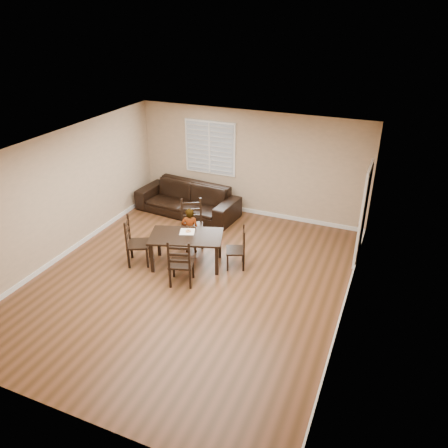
% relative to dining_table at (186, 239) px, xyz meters
% --- Properties ---
extents(ground, '(7.00, 7.00, 0.00)m').
position_rel_dining_table_xyz_m(ground, '(0.33, -0.53, -0.61)').
color(ground, brown).
rests_on(ground, ground).
extents(room, '(6.04, 7.04, 2.72)m').
position_rel_dining_table_xyz_m(room, '(0.36, -0.35, 1.20)').
color(room, tan).
rests_on(room, ground).
extents(dining_table, '(1.68, 1.27, 0.70)m').
position_rel_dining_table_xyz_m(dining_table, '(0.00, 0.00, 0.00)').
color(dining_table, black).
rests_on(dining_table, ground).
extents(chair_near, '(0.64, 0.63, 1.08)m').
position_rel_dining_table_xyz_m(chair_near, '(-0.33, 0.91, -0.12)').
color(chair_near, black).
rests_on(chair_near, ground).
extents(chair_far, '(0.57, 0.55, 1.02)m').
position_rel_dining_table_xyz_m(chair_far, '(0.25, -0.76, -0.15)').
color(chair_far, black).
rests_on(chair_far, ground).
extents(chair_left, '(0.61, 0.62, 1.06)m').
position_rel_dining_table_xyz_m(chair_left, '(-1.09, -0.38, -0.13)').
color(chair_left, black).
rests_on(chair_left, ground).
extents(chair_right, '(0.51, 0.52, 0.90)m').
position_rel_dining_table_xyz_m(chair_right, '(1.07, 0.37, -0.20)').
color(chair_right, black).
rests_on(chair_right, ground).
extents(child, '(0.45, 0.37, 1.06)m').
position_rel_dining_table_xyz_m(child, '(-0.17, 0.51, -0.08)').
color(child, gray).
rests_on(child, ground).
extents(napkin, '(0.39, 0.39, 0.00)m').
position_rel_dining_table_xyz_m(napkin, '(-0.05, 0.16, 0.09)').
color(napkin, '#F2E4D0').
rests_on(napkin, dining_table).
extents(donut, '(0.11, 0.11, 0.04)m').
position_rel_dining_table_xyz_m(donut, '(-0.04, 0.16, 0.12)').
color(donut, '#D98D4E').
rests_on(donut, napkin).
extents(sofa, '(2.79, 1.32, 0.79)m').
position_rel_dining_table_xyz_m(sofa, '(-1.15, 2.29, -0.21)').
color(sofa, black).
rests_on(sofa, ground).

